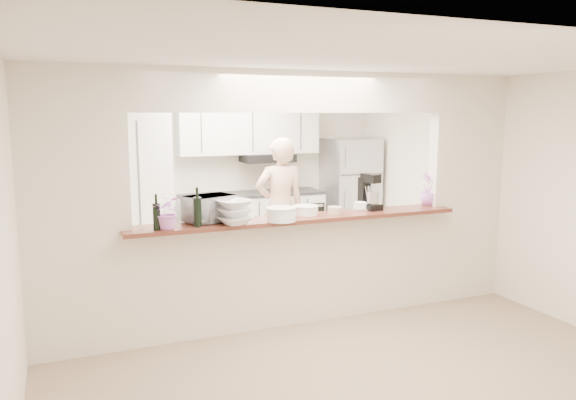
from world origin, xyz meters
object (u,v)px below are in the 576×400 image
toaster_oven (210,209)px  stand_mixer (369,193)px  refrigerator (350,193)px  person (280,208)px

toaster_oven → stand_mixer: 1.73m
refrigerator → toaster_oven: 3.93m
toaster_oven → person: size_ratio=0.25×
refrigerator → person: size_ratio=0.95×
toaster_oven → stand_mixer: (1.72, 0.01, 0.05)m
refrigerator → toaster_oven: refrigerator is taller
toaster_oven → refrigerator: bearing=21.8°
toaster_oven → stand_mixer: stand_mixer is taller
refrigerator → stand_mixer: (-1.20, -2.59, 0.41)m
toaster_oven → person: bearing=29.3°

